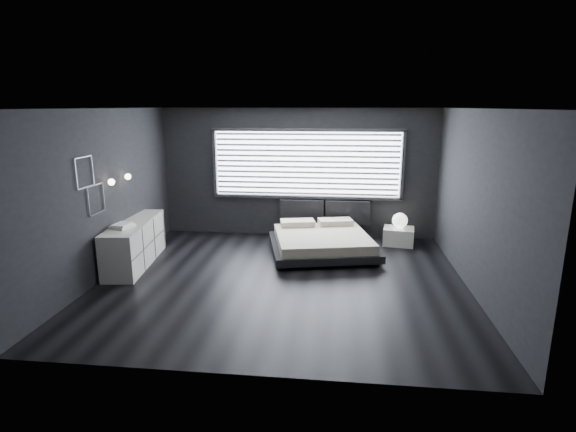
# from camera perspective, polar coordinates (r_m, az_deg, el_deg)

# --- Properties ---
(room) EXTENTS (6.04, 6.00, 2.80)m
(room) POSITION_cam_1_polar(r_m,az_deg,el_deg) (7.18, -0.76, 2.27)
(room) COLOR black
(room) RESTS_ON ground
(window) EXTENTS (4.14, 0.09, 1.52)m
(window) POSITION_cam_1_polar(r_m,az_deg,el_deg) (9.78, 2.39, 6.59)
(window) COLOR white
(window) RESTS_ON ground
(headboard) EXTENTS (1.96, 0.16, 0.52)m
(headboard) POSITION_cam_1_polar(r_m,az_deg,el_deg) (9.89, 4.65, 0.51)
(headboard) COLOR black
(headboard) RESTS_ON ground
(sconce_near) EXTENTS (0.18, 0.11, 0.11)m
(sconce_near) POSITION_cam_1_polar(r_m,az_deg,el_deg) (8.07, -21.53, 4.03)
(sconce_near) COLOR silver
(sconce_near) RESTS_ON ground
(sconce_far) EXTENTS (0.18, 0.11, 0.11)m
(sconce_far) POSITION_cam_1_polar(r_m,az_deg,el_deg) (8.60, -19.69, 4.73)
(sconce_far) COLOR silver
(sconce_far) RESTS_ON ground
(wall_art_upper) EXTENTS (0.01, 0.48, 0.48)m
(wall_art_upper) POSITION_cam_1_polar(r_m,az_deg,el_deg) (7.56, -24.41, 5.08)
(wall_art_upper) COLOR #47474C
(wall_art_upper) RESTS_ON ground
(wall_art_lower) EXTENTS (0.01, 0.48, 0.48)m
(wall_art_lower) POSITION_cam_1_polar(r_m,az_deg,el_deg) (7.85, -23.16, 1.99)
(wall_art_lower) COLOR #47474C
(wall_art_lower) RESTS_ON ground
(bed) EXTENTS (2.33, 2.26, 0.51)m
(bed) POSITION_cam_1_polar(r_m,az_deg,el_deg) (8.90, 4.32, -3.22)
(bed) COLOR black
(bed) RESTS_ON ground
(nightstand) EXTENTS (0.69, 0.60, 0.36)m
(nightstand) POSITION_cam_1_polar(r_m,az_deg,el_deg) (9.70, 13.84, -2.50)
(nightstand) COLOR silver
(nightstand) RESTS_ON ground
(orb_lamp) EXTENTS (0.31, 0.31, 0.31)m
(orb_lamp) POSITION_cam_1_polar(r_m,az_deg,el_deg) (9.63, 14.02, -0.55)
(orb_lamp) COLOR white
(orb_lamp) RESTS_ON nightstand
(dresser) EXTENTS (0.78, 2.05, 0.80)m
(dresser) POSITION_cam_1_polar(r_m,az_deg,el_deg) (8.67, -18.86, -3.27)
(dresser) COLOR silver
(dresser) RESTS_ON ground
(book_stack) EXTENTS (0.35, 0.42, 0.08)m
(book_stack) POSITION_cam_1_polar(r_m,az_deg,el_deg) (8.22, -20.32, -1.16)
(book_stack) COLOR silver
(book_stack) RESTS_ON dresser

